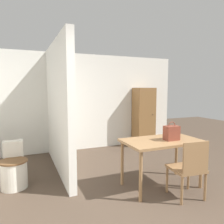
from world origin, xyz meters
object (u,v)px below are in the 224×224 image
(handbag, at_px, (172,133))
(dining_table, at_px, (161,145))
(wooden_cabinet, at_px, (144,117))
(toilet, at_px, (14,170))
(wooden_chair, at_px, (189,167))

(handbag, bearing_deg, dining_table, 152.51)
(handbag, xyz_separation_m, wooden_cabinet, (0.99, 2.50, -0.09))
(dining_table, relative_size, toilet, 1.73)
(dining_table, distance_m, wooden_cabinet, 2.68)
(dining_table, distance_m, toilet, 2.45)
(wooden_chair, relative_size, toilet, 1.23)
(wooden_chair, xyz_separation_m, wooden_cabinet, (1.00, 2.94, 0.33))
(handbag, height_order, wooden_cabinet, wooden_cabinet)
(toilet, bearing_deg, wooden_chair, -31.26)
(toilet, relative_size, wooden_cabinet, 0.44)
(wooden_cabinet, bearing_deg, dining_table, -114.90)
(wooden_chair, height_order, wooden_cabinet, wooden_cabinet)
(dining_table, relative_size, handbag, 4.13)
(dining_table, relative_size, wooden_chair, 1.40)
(handbag, bearing_deg, wooden_cabinet, 68.41)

